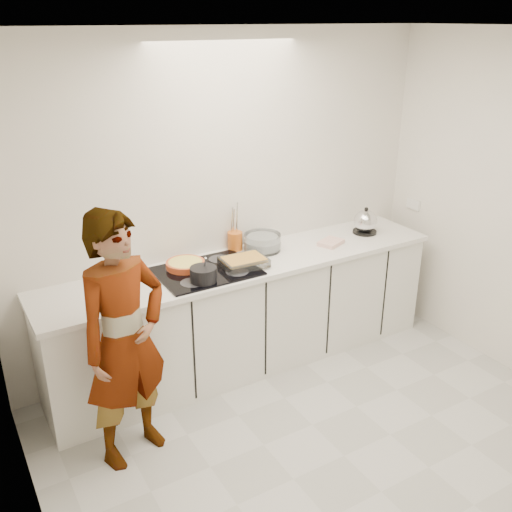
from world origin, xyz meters
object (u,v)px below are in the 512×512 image
kettle (365,222)px  cook (125,340)px  hob (207,271)px  utensil_crock (235,241)px  baking_dish (244,261)px  mixing_bowl (262,243)px  saucepan (203,274)px  tart_dish (185,264)px

kettle → cook: cook is taller
hob → utensil_crock: size_ratio=4.81×
baking_dish → mixing_bowl: (0.30, 0.23, 0.01)m
hob → saucepan: 0.20m
baking_dish → kettle: bearing=5.1°
tart_dish → mixing_bowl: size_ratio=1.07×
saucepan → utensil_crock: 0.66m
baking_dish → cook: 1.17m
baking_dish → cook: (-1.08, -0.43, -0.12)m
tart_dish → saucepan: 0.29m
saucepan → mixing_bowl: size_ratio=0.73×
kettle → utensil_crock: kettle is taller
hob → kettle: (1.55, 0.04, 0.09)m
hob → tart_dish: (-0.11, 0.13, 0.03)m
tart_dish → utensil_crock: utensil_crock is taller
saucepan → cook: 0.79m
kettle → hob: bearing=-178.4°
baking_dish → kettle: kettle is taller
baking_dish → utensil_crock: bearing=71.6°
hob → cook: 0.95m
utensil_crock → tart_dish: bearing=-163.0°
saucepan → cook: bearing=-153.8°
hob → mixing_bowl: bearing=15.2°
kettle → utensil_crock: bearing=168.4°
baking_dish → cook: size_ratio=0.21×
saucepan → tart_dish: bearing=92.4°
baking_dish → utensil_crock: size_ratio=2.29×
mixing_bowl → cook: 1.53m
saucepan → baking_dish: size_ratio=0.71×
hob → tart_dish: 0.17m
mixing_bowl → utensil_crock: bearing=146.0°
saucepan → kettle: bearing=7.0°
mixing_bowl → kettle: bearing=-6.6°
tart_dish → saucepan: bearing=-87.6°
hob → cook: size_ratio=0.43×
saucepan → mixing_bowl: 0.75m
saucepan → kettle: size_ratio=1.03×
tart_dish → mixing_bowl: mixing_bowl is taller
saucepan → utensil_crock: (0.49, 0.44, 0.01)m
mixing_bowl → utensil_crock: utensil_crock is taller
hob → mixing_bowl: (0.58, 0.16, 0.06)m
baking_dish → utensil_crock: utensil_crock is taller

